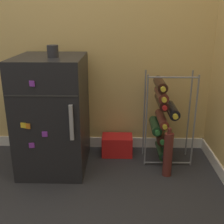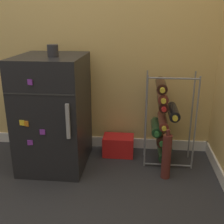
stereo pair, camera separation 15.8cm
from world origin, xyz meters
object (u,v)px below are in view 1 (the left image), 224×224
soda_box (117,145)px  fridge_top_cup (53,51)px  wine_rack (162,118)px  loose_bottle_floor (168,154)px  mini_fridge (53,114)px

soda_box → fridge_top_cup: fridge_top_cup is taller
wine_rack → loose_bottle_floor: 0.31m
wine_rack → mini_fridge: bearing=-173.2°
soda_box → mini_fridge: bearing=-159.0°
fridge_top_cup → loose_bottle_floor: bearing=-6.0°
mini_fridge → loose_bottle_floor: 0.90m
wine_rack → fridge_top_cup: size_ratio=8.85×
fridge_top_cup → loose_bottle_floor: fridge_top_cup is taller
soda_box → loose_bottle_floor: (0.37, -0.32, 0.09)m
fridge_top_cup → soda_box: bearing=28.2°
mini_fridge → soda_box: mini_fridge is taller
wine_rack → fridge_top_cup: bearing=-169.2°
mini_fridge → soda_box: bearing=21.0°
wine_rack → soda_box: wine_rack is taller
mini_fridge → soda_box: (0.48, 0.18, -0.34)m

